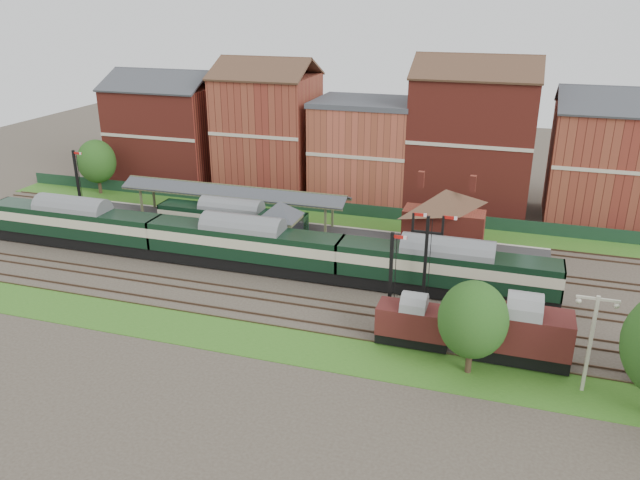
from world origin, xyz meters
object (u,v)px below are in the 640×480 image
(signal_box, at_px, (280,229))
(platform_railcar, at_px, (232,220))
(goods_van_a, at_px, (413,322))
(dmu_train, at_px, (244,244))
(semaphore_bracket, at_px, (426,255))

(signal_box, relative_size, platform_railcar, 0.37)
(goods_van_a, bearing_deg, signal_box, 141.16)
(platform_railcar, height_order, goods_van_a, platform_railcar)
(dmu_train, relative_size, platform_railcar, 3.49)
(signal_box, relative_size, dmu_train, 0.11)
(dmu_train, distance_m, platform_railcar, 7.78)
(signal_box, height_order, semaphore_bracket, semaphore_bracket)
(dmu_train, relative_size, goods_van_a, 10.69)
(signal_box, relative_size, semaphore_bracket, 0.73)
(semaphore_bracket, xyz_separation_m, goods_van_a, (0.18, -6.50, -2.77))
(signal_box, distance_m, goods_van_a, 19.58)
(dmu_train, bearing_deg, goods_van_a, -26.94)
(dmu_train, height_order, platform_railcar, dmu_train)
(signal_box, xyz_separation_m, platform_railcar, (-6.76, 3.25, -0.97))
(platform_railcar, bearing_deg, dmu_train, -56.73)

